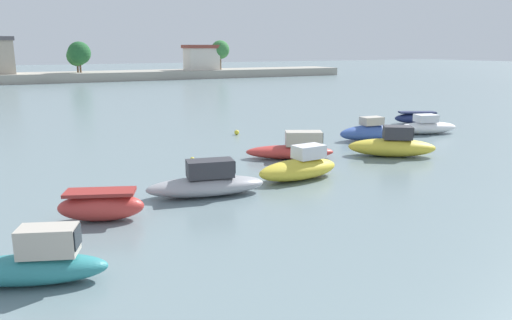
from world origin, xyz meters
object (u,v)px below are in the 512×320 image
Objects in this scene: moored_boat_2 at (101,206)px; moored_boat_8 at (427,127)px; moored_boat_1 at (34,264)px; moored_boat_6 at (392,146)px; moored_boat_3 at (207,183)px; moored_boat_5 at (293,149)px; mooring_buoy_2 at (192,159)px; moored_boat_9 at (417,118)px; moored_boat_4 at (300,167)px; mooring_buoy_1 at (237,132)px; moored_boat_7 at (368,131)px.

moored_boat_2 is 0.69× the size of moored_boat_8.
moored_boat_1 is 22.10m from moored_boat_6.
moored_boat_5 reaches higher than moored_boat_3.
moored_boat_9 is at bearing 13.01° from mooring_buoy_2.
moored_boat_9 is (3.12, 4.24, -0.06)m from moored_boat_8.
mooring_buoy_1 is at bearing 73.96° from moored_boat_4.
moored_boat_7 reaches higher than mooring_buoy_1.
moored_boat_9 is at bearing 25.64° from moored_boat_4.
moored_boat_8 is (13.62, 2.84, -0.04)m from moored_boat_5.
moored_boat_6 is at bearing 5.39° from moored_boat_5.
moored_boat_3 is at bearing -149.92° from moored_boat_7.
moored_boat_9 is (28.87, 13.10, -0.08)m from moored_boat_2.
moored_boat_2 is 0.88× the size of moored_boat_9.
moored_boat_4 is 17.62× the size of mooring_buoy_2.
moored_boat_9 is at bearing 37.15° from moored_boat_3.
moored_boat_9 is at bearing 49.24° from moored_boat_1.
moored_boat_2 is at bearing 80.31° from moored_boat_1.
mooring_buoy_2 is (-11.41, 4.05, -0.52)m from moored_boat_6.
moored_boat_9 is (11.00, 9.23, -0.15)m from moored_boat_6.
moored_boat_4 is 4.73m from moored_boat_5.
moored_boat_4 is 17.27m from moored_boat_8.
mooring_buoy_1 is 1.38× the size of mooring_buoy_2.
moored_boat_6 is at bearing 9.44° from moored_boat_4.
moored_boat_8 is at bearing 30.91° from moored_boat_3.
moored_boat_3 is at bearing -119.29° from mooring_buoy_1.
moored_boat_2 is 21.93m from moored_boat_7.
moored_boat_6 reaches higher than moored_boat_5.
moored_boat_6 is at bearing -114.03° from moored_boat_9.
mooring_buoy_1 is at bearing 70.74° from moored_boat_2.
moored_boat_9 is (31.44, 17.61, -0.09)m from moored_boat_1.
moored_boat_1 is 15.38m from mooring_buoy_2.
moored_boat_5 is (7.32, 4.77, 0.02)m from moored_boat_3.
moored_boat_8 is (20.94, 7.61, -0.01)m from moored_boat_3.
mooring_buoy_1 is (15.07, 19.47, -0.40)m from moored_boat_1.
moored_boat_8 is 18.98× the size of mooring_buoy_2.
moored_boat_1 is 36.04m from moored_boat_9.
moored_boat_1 is 0.80× the size of moored_boat_3.
moored_boat_3 is 15.10× the size of mooring_buoy_1.
moored_boat_7 is (22.65, 13.35, 0.03)m from moored_boat_1.
moored_boat_3 is 20.91× the size of mooring_buoy_2.
moored_boat_1 is 0.88× the size of moored_boat_8.
moored_boat_2 is 27.23m from moored_boat_8.
mooring_buoy_1 is at bearing 144.75° from moored_boat_7.
moored_boat_6 is at bearing -110.27° from moored_boat_7.
moored_boat_3 is 22.29m from moored_boat_8.
moored_boat_5 is 5.99m from mooring_buoy_2.
moored_boat_1 is 9.37m from moored_boat_3.
moored_boat_4 is at bearing 16.98° from moored_boat_3.
mooring_buoy_1 is (-5.38, 11.09, -0.47)m from moored_boat_6.
moored_boat_3 is (7.38, 5.77, -0.02)m from moored_boat_1.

